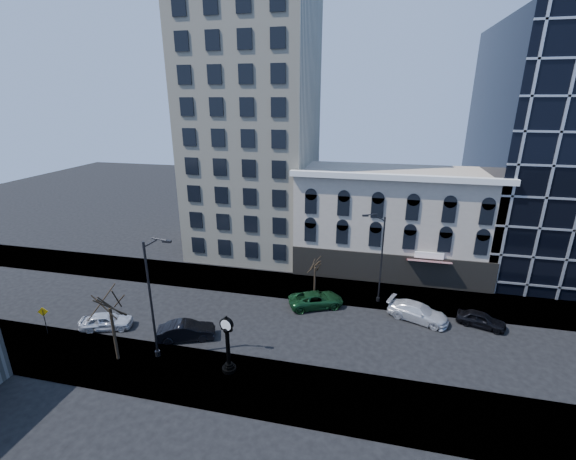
% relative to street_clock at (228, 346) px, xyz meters
% --- Properties ---
extents(ground, '(160.00, 160.00, 0.00)m').
position_rel_street_clock_xyz_m(ground, '(0.10, 7.00, -2.28)').
color(ground, black).
rests_on(ground, ground).
extents(sidewalk_far, '(160.00, 6.00, 0.12)m').
position_rel_street_clock_xyz_m(sidewalk_far, '(0.10, 15.00, -2.22)').
color(sidewalk_far, gray).
rests_on(sidewalk_far, ground).
extents(sidewalk_near, '(160.00, 6.00, 0.12)m').
position_rel_street_clock_xyz_m(sidewalk_near, '(0.10, -1.00, -2.22)').
color(sidewalk_near, gray).
rests_on(sidewalk_near, ground).
extents(cream_tower, '(15.90, 15.40, 42.50)m').
position_rel_street_clock_xyz_m(cream_tower, '(-6.01, 25.88, 17.04)').
color(cream_tower, beige).
rests_on(cream_tower, ground).
extents(victorian_row, '(22.60, 11.19, 12.50)m').
position_rel_street_clock_xyz_m(victorian_row, '(12.11, 22.89, 3.71)').
color(victorian_row, '#B7A896').
rests_on(victorian_row, ground).
extents(street_clock, '(1.09, 1.09, 4.79)m').
position_rel_street_clock_xyz_m(street_clock, '(0.00, 0.00, 0.00)').
color(street_clock, black).
rests_on(street_clock, sidewalk_near).
extents(street_lamp_near, '(2.71, 0.41, 10.45)m').
position_rel_street_clock_xyz_m(street_lamp_near, '(-5.53, 0.41, 5.72)').
color(street_lamp_near, black).
rests_on(street_lamp_near, sidewalk_near).
extents(street_lamp_far, '(2.44, 0.86, 9.57)m').
position_rel_street_clock_xyz_m(street_lamp_far, '(10.37, 13.30, 5.06)').
color(street_lamp_far, black).
rests_on(street_lamp_far, sidewalk_far).
extents(bare_tree_near, '(4.29, 4.29, 7.36)m').
position_rel_street_clock_xyz_m(bare_tree_near, '(-9.22, -0.64, 3.40)').
color(bare_tree_near, '#2F2417').
rests_on(bare_tree_near, sidewalk_near).
extents(bare_tree_far, '(2.59, 2.59, 4.44)m').
position_rel_street_clock_xyz_m(bare_tree_far, '(4.32, 14.19, 1.18)').
color(bare_tree_far, '#2F2417').
rests_on(bare_tree_far, sidewalk_far).
extents(warning_sign, '(0.82, 0.34, 2.64)m').
position_rel_street_clock_xyz_m(warning_sign, '(-17.48, 1.00, -0.35)').
color(warning_sign, black).
rests_on(warning_sign, sidewalk_near).
extents(car_near_a, '(4.84, 3.21, 1.53)m').
position_rel_street_clock_xyz_m(car_near_a, '(-12.99, 3.06, -1.52)').
color(car_near_a, silver).
rests_on(car_near_a, ground).
extents(car_near_b, '(5.15, 3.36, 1.60)m').
position_rel_street_clock_xyz_m(car_near_b, '(-5.16, 3.21, -1.48)').
color(car_near_b, black).
rests_on(car_near_b, ground).
extents(car_far_a, '(6.04, 4.58, 1.52)m').
position_rel_street_clock_xyz_m(car_far_a, '(4.96, 11.19, -1.52)').
color(car_far_a, '#143F1E').
rests_on(car_far_a, ground).
extents(car_far_b, '(6.04, 4.10, 1.62)m').
position_rel_street_clock_xyz_m(car_far_b, '(14.69, 10.91, -1.47)').
color(car_far_b, silver).
rests_on(car_far_b, ground).
extents(car_far_c, '(4.48, 2.86, 1.42)m').
position_rel_street_clock_xyz_m(car_far_c, '(20.27, 11.05, -1.57)').
color(car_far_c, black).
rests_on(car_far_c, ground).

